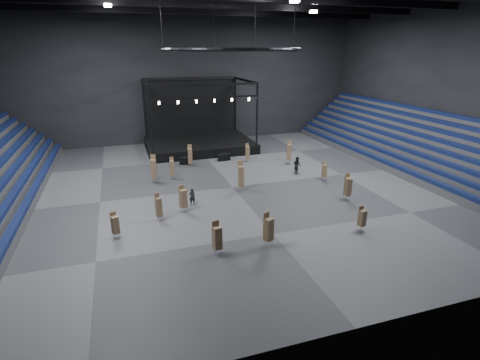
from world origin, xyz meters
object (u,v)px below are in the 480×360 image
object	(u,v)px
flight_case_mid	(223,158)
chair_stack_13	(362,218)
flight_case_right	(225,157)
chair_stack_3	(183,198)
chair_stack_4	(154,169)
chair_stack_8	(241,176)
chair_stack_2	(172,168)
chair_stack_12	(247,152)
chair_stack_1	(217,237)
chair_stack_10	(289,152)
stage	(198,138)
chair_stack_7	(348,187)
chair_stack_11	(115,225)
flight_case_left	(185,161)
crew_member	(297,165)
chair_stack_9	(190,156)
chair_stack_6	(159,207)
chair_stack_0	(324,171)
chair_stack_5	(268,229)

from	to	relation	value
flight_case_mid	chair_stack_13	size ratio (longest dim) A/B	0.60
flight_case_right	chair_stack_3	world-z (taller)	chair_stack_3
chair_stack_4	chair_stack_8	size ratio (longest dim) A/B	1.00
chair_stack_2	chair_stack_12	xyz separation A→B (m)	(9.67, 3.71, -0.07)
chair_stack_1	chair_stack_10	world-z (taller)	chair_stack_10
stage	chair_stack_3	world-z (taller)	stage
chair_stack_7	chair_stack_12	distance (m)	15.16
chair_stack_7	chair_stack_13	distance (m)	6.04
chair_stack_12	chair_stack_13	size ratio (longest dim) A/B	1.14
flight_case_right	chair_stack_10	size ratio (longest dim) A/B	0.44
chair_stack_7	chair_stack_11	size ratio (longest dim) A/B	1.22
flight_case_left	crew_member	distance (m)	13.25
chair_stack_9	flight_case_left	bearing A→B (deg)	117.63
chair_stack_2	stage	bearing A→B (deg)	76.08
chair_stack_6	chair_stack_11	distance (m)	3.92
flight_case_left	chair_stack_11	distance (m)	18.48
flight_case_right	chair_stack_3	size ratio (longest dim) A/B	0.52
flight_case_mid	chair_stack_0	world-z (taller)	chair_stack_0
chair_stack_2	chair_stack_3	world-z (taller)	chair_stack_2
chair_stack_3	chair_stack_4	size ratio (longest dim) A/B	0.80
chair_stack_1	crew_member	world-z (taller)	chair_stack_1
chair_stack_8	chair_stack_12	xyz separation A→B (m)	(3.81, 9.06, -0.33)
chair_stack_1	chair_stack_4	world-z (taller)	chair_stack_4
chair_stack_4	chair_stack_6	bearing A→B (deg)	-82.89
chair_stack_8	chair_stack_13	xyz separation A→B (m)	(6.04, -10.94, -0.43)
chair_stack_3	chair_stack_13	size ratio (longest dim) A/B	1.20
chair_stack_4	chair_stack_7	world-z (taller)	chair_stack_4
chair_stack_11	crew_member	bearing A→B (deg)	2.96
chair_stack_9	crew_member	world-z (taller)	chair_stack_9
chair_stack_6	chair_stack_9	distance (m)	14.43
stage	chair_stack_2	world-z (taller)	stage
chair_stack_6	crew_member	bearing A→B (deg)	0.36
chair_stack_4	chair_stack_13	bearing A→B (deg)	-38.21
flight_case_right	chair_stack_13	xyz separation A→B (m)	(4.64, -21.42, 0.64)
flight_case_mid	chair_stack_2	world-z (taller)	chair_stack_2
chair_stack_3	chair_stack_4	distance (m)	8.34
stage	flight_case_left	distance (m)	7.84
chair_stack_8	chair_stack_11	bearing A→B (deg)	-146.48
chair_stack_0	flight_case_mid	bearing A→B (deg)	130.72
flight_case_right	chair_stack_2	size ratio (longest dim) A/B	0.51
flight_case_mid	chair_stack_1	distance (m)	22.12
chair_stack_13	chair_stack_5	bearing A→B (deg)	168.16
chair_stack_7	chair_stack_11	world-z (taller)	chair_stack_7
chair_stack_7	chair_stack_12	size ratio (longest dim) A/B	1.12
stage	chair_stack_2	size ratio (longest dim) A/B	5.86
chair_stack_10	chair_stack_7	bearing A→B (deg)	-71.71
flight_case_mid	chair_stack_6	world-z (taller)	chair_stack_6
flight_case_mid	chair_stack_4	xyz separation A→B (m)	(-8.82, -5.44, 1.11)
stage	crew_member	xyz separation A→B (m)	(8.04, -14.27, -0.51)
chair_stack_4	chair_stack_11	distance (m)	11.95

